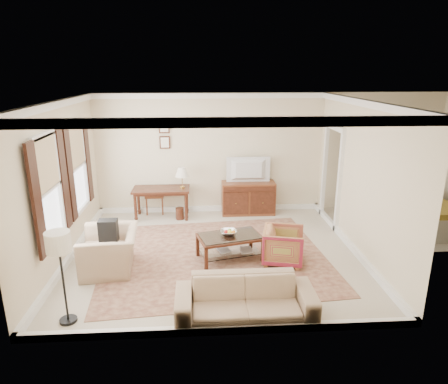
{
  "coord_description": "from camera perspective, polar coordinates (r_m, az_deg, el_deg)",
  "views": [
    {
      "loc": [
        -0.26,
        -7.03,
        3.4
      ],
      "look_at": [
        0.2,
        0.3,
        1.15
      ],
      "focal_mm": 32.0,
      "sensor_mm": 36.0,
      "label": 1
    }
  ],
  "objects": [
    {
      "name": "fruit_bowl",
      "position": [
        7.42,
        0.65,
        -5.68
      ],
      "size": [
        0.42,
        0.42,
        0.1
      ],
      "primitive_type": "imported",
      "color": "silver",
      "rests_on": "coffee_table"
    },
    {
      "name": "coffee_table",
      "position": [
        7.44,
        0.84,
        -6.99
      ],
      "size": [
        1.27,
        0.93,
        0.49
      ],
      "rotation": [
        0.0,
        0.0,
        0.25
      ],
      "color": "#4F2416",
      "rests_on": "room_shell"
    },
    {
      "name": "book_a",
      "position": [
        7.49,
        -0.84,
        -8.37
      ],
      "size": [
        0.28,
        0.12,
        0.38
      ],
      "primitive_type": "imported",
      "rotation": [
        0.0,
        0.0,
        0.31
      ],
      "color": "brown",
      "rests_on": "coffee_table"
    },
    {
      "name": "sofa",
      "position": [
        5.82,
        3.08,
        -14.18
      ],
      "size": [
        1.99,
        0.59,
        0.78
      ],
      "primitive_type": "imported",
      "rotation": [
        0.0,
        0.0,
        0.0
      ],
      "color": "tan",
      "rests_on": "room_shell"
    },
    {
      "name": "striped_armchair",
      "position": [
        7.41,
        8.5,
        -7.35
      ],
      "size": [
        0.82,
        0.85,
        0.73
      ],
      "primitive_type": "imported",
      "rotation": [
        0.0,
        0.0,
        1.33
      ],
      "color": "maroon",
      "rests_on": "room_shell"
    },
    {
      "name": "floor_lamp",
      "position": [
        5.8,
        -22.51,
        -7.51
      ],
      "size": [
        0.34,
        0.34,
        1.36
      ],
      "color": "black",
      "rests_on": "room_shell"
    },
    {
      "name": "room_shell",
      "position": [
        7.1,
        -1.48,
        9.5
      ],
      "size": [
        5.51,
        5.01,
        2.91
      ],
      "color": "beige",
      "rests_on": "ground"
    },
    {
      "name": "desk_chair",
      "position": [
        9.94,
        -9.85,
        -0.05
      ],
      "size": [
        0.52,
        0.52,
        1.05
      ],
      "primitive_type": null,
      "rotation": [
        0.0,
        0.0,
        -0.17
      ],
      "color": "brown",
      "rests_on": "room_shell"
    },
    {
      "name": "framed_prints",
      "position": [
        9.65,
        -8.5,
        8.14
      ],
      "size": [
        0.25,
        0.04,
        0.68
      ],
      "primitive_type": null,
      "color": "#4F2416",
      "rests_on": "room_shell"
    },
    {
      "name": "window_rear",
      "position": [
        8.5,
        -20.21,
        3.4
      ],
      "size": [
        0.12,
        1.56,
        1.8
      ],
      "primitive_type": null,
      "color": "#CCB284",
      "rests_on": "room_shell"
    },
    {
      "name": "window_front",
      "position": [
        7.03,
        -23.73,
        0.3
      ],
      "size": [
        0.12,
        1.56,
        1.8
      ],
      "primitive_type": null,
      "color": "#CCB284",
      "rests_on": "room_shell"
    },
    {
      "name": "tv",
      "position": [
        9.55,
        3.57,
        4.26
      ],
      "size": [
        1.0,
        0.58,
        0.13
      ],
      "primitive_type": "imported",
      "rotation": [
        0.0,
        0.0,
        3.14
      ],
      "color": "black",
      "rests_on": "sideboard"
    },
    {
      "name": "writing_desk",
      "position": [
        9.56,
        -8.94,
        -0.11
      ],
      "size": [
        1.33,
        0.67,
        0.73
      ],
      "color": "#4F2416",
      "rests_on": "room_shell"
    },
    {
      "name": "book_b",
      "position": [
        7.53,
        2.38,
        -8.28
      ],
      "size": [
        0.28,
        0.04,
        0.38
      ],
      "primitive_type": "imported",
      "rotation": [
        0.0,
        0.0,
        0.05
      ],
      "color": "brown",
      "rests_on": "coffee_table"
    },
    {
      "name": "rug",
      "position": [
        7.68,
        -1.39,
        -9.2
      ],
      "size": [
        4.44,
        3.9,
        0.01
      ],
      "primitive_type": "cube",
      "rotation": [
        0.0,
        0.0,
        0.09
      ],
      "color": "#5A261E",
      "rests_on": "room_shell"
    },
    {
      "name": "annex_bedroom",
      "position": [
        9.95,
        25.17,
        -2.57
      ],
      "size": [
        3.0,
        2.7,
        2.9
      ],
      "color": "beige",
      "rests_on": "ground"
    },
    {
      "name": "backpack",
      "position": [
        7.33,
        -16.21,
        -5.08
      ],
      "size": [
        0.31,
        0.37,
        0.4
      ],
      "primitive_type": "cube",
      "rotation": [
        0.0,
        0.0,
        -1.26
      ],
      "color": "black",
      "rests_on": "club_armchair"
    },
    {
      "name": "doorway",
      "position": [
        9.33,
        15.09,
        2.0
      ],
      "size": [
        0.1,
        1.12,
        2.25
      ],
      "primitive_type": null,
      "color": "white",
      "rests_on": "room_shell"
    },
    {
      "name": "sideboard",
      "position": [
        9.8,
        3.46,
        -0.84
      ],
      "size": [
        1.29,
        0.5,
        0.8
      ],
      "primitive_type": "cube",
      "color": "brown",
      "rests_on": "room_shell"
    },
    {
      "name": "desk_lamp",
      "position": [
        9.43,
        -6.01,
        2.04
      ],
      "size": [
        0.32,
        0.32,
        0.5
      ],
      "primitive_type": null,
      "color": "silver",
      "rests_on": "writing_desk"
    },
    {
      "name": "club_armchair",
      "position": [
        7.32,
        -16.06,
        -7.18
      ],
      "size": [
        0.81,
        1.16,
        0.96
      ],
      "primitive_type": "imported",
      "rotation": [
        0.0,
        0.0,
        -1.48
      ],
      "color": "tan",
      "rests_on": "room_shell"
    }
  ]
}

